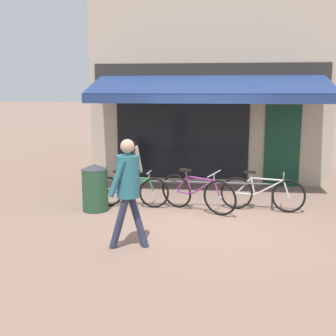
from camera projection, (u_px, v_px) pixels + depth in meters
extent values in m
plane|color=#846656|center=(198.00, 218.00, 8.20)|extent=(160.00, 160.00, 0.00)
cube|color=tan|center=(210.00, 85.00, 12.24)|extent=(6.31, 3.00, 5.24)
cube|color=black|center=(182.00, 137.00, 11.09)|extent=(3.47, 0.04, 2.20)
cube|color=#143D28|center=(282.00, 146.00, 10.83)|extent=(0.90, 0.04, 2.10)
cube|color=#282623|center=(210.00, 72.00, 10.70)|extent=(6.00, 0.06, 0.44)
cube|color=navy|center=(209.00, 84.00, 9.96)|extent=(5.68, 1.69, 0.50)
cube|color=navy|center=(208.00, 99.00, 9.20)|extent=(5.68, 0.03, 0.20)
cylinder|color=#47494F|center=(196.00, 182.00, 8.87)|extent=(3.28, 0.04, 0.04)
cylinder|color=#47494F|center=(123.00, 193.00, 9.10)|extent=(0.04, 0.04, 0.55)
cylinder|color=#47494F|center=(272.00, 197.00, 8.74)|extent=(0.04, 0.04, 0.55)
torus|color=black|center=(154.00, 193.00, 8.91)|extent=(0.64, 0.09, 0.65)
cylinder|color=#9E9EA3|center=(154.00, 193.00, 8.91)|extent=(0.07, 0.07, 0.07)
torus|color=black|center=(108.00, 191.00, 9.03)|extent=(0.64, 0.09, 0.65)
cylinder|color=#9E9EA3|center=(108.00, 191.00, 9.03)|extent=(0.07, 0.07, 0.07)
cylinder|color=#23703D|center=(137.00, 186.00, 8.94)|extent=(0.56, 0.05, 0.34)
cylinder|color=#23703D|center=(135.00, 178.00, 8.93)|extent=(0.61, 0.04, 0.05)
cylinder|color=#23703D|center=(122.00, 185.00, 8.98)|extent=(0.12, 0.06, 0.34)
cylinder|color=#23703D|center=(116.00, 192.00, 9.01)|extent=(0.35, 0.04, 0.05)
cylinder|color=#23703D|center=(114.00, 184.00, 9.00)|extent=(0.30, 0.05, 0.34)
cylinder|color=#23703D|center=(152.00, 186.00, 8.90)|extent=(0.15, 0.06, 0.31)
cylinder|color=#9E9EA3|center=(120.00, 175.00, 8.96)|extent=(0.06, 0.04, 0.11)
cube|color=black|center=(119.00, 172.00, 8.95)|extent=(0.24, 0.10, 0.06)
cylinder|color=#9E9EA3|center=(149.00, 175.00, 8.88)|extent=(0.03, 0.04, 0.14)
cylinder|color=#9E9EA3|center=(149.00, 172.00, 8.88)|extent=(0.03, 0.52, 0.06)
torus|color=black|center=(220.00, 198.00, 8.31)|extent=(0.70, 0.45, 0.73)
cylinder|color=#9E9EA3|center=(220.00, 198.00, 8.31)|extent=(0.09, 0.09, 0.08)
torus|color=black|center=(176.00, 191.00, 8.88)|extent=(0.70, 0.45, 0.73)
cylinder|color=#9E9EA3|center=(176.00, 191.00, 8.88)|extent=(0.09, 0.09, 0.08)
cylinder|color=#892D7A|center=(202.00, 188.00, 8.48)|extent=(0.51, 0.33, 0.39)
cylinder|color=#892D7A|center=(200.00, 178.00, 8.46)|extent=(0.58, 0.32, 0.05)
cylinder|color=#892D7A|center=(189.00, 185.00, 8.66)|extent=(0.12, 0.04, 0.39)
cylinder|color=#892D7A|center=(184.00, 193.00, 8.78)|extent=(0.34, 0.20, 0.05)
cylinder|color=#892D7A|center=(182.00, 184.00, 8.76)|extent=(0.27, 0.21, 0.38)
cylinder|color=#892D7A|center=(217.00, 189.00, 8.30)|extent=(0.15, 0.06, 0.35)
cylinder|color=#9E9EA3|center=(186.00, 174.00, 8.62)|extent=(0.06, 0.03, 0.11)
cube|color=black|center=(185.00, 170.00, 8.61)|extent=(0.26, 0.20, 0.06)
cylinder|color=#9E9EA3|center=(214.00, 177.00, 8.26)|extent=(0.04, 0.05, 0.14)
cylinder|color=#9E9EA3|center=(214.00, 174.00, 8.24)|extent=(0.26, 0.47, 0.08)
torus|color=black|center=(289.00, 196.00, 8.56)|extent=(0.69, 0.22, 0.68)
cylinder|color=#9E9EA3|center=(289.00, 196.00, 8.56)|extent=(0.08, 0.08, 0.08)
torus|color=black|center=(237.00, 193.00, 8.83)|extent=(0.69, 0.22, 0.68)
cylinder|color=#9E9EA3|center=(237.00, 193.00, 8.83)|extent=(0.08, 0.08, 0.08)
cylinder|color=#BCB7B2|center=(269.00, 188.00, 8.65)|extent=(0.59, 0.08, 0.36)
cylinder|color=#BCB7B2|center=(267.00, 179.00, 8.65)|extent=(0.65, 0.13, 0.05)
cylinder|color=#BCB7B2|center=(253.00, 186.00, 8.74)|extent=(0.12, 0.10, 0.36)
cylinder|color=#BCB7B2|center=(245.00, 194.00, 8.79)|extent=(0.37, 0.09, 0.05)
cylinder|color=#BCB7B2|center=(244.00, 186.00, 8.78)|extent=(0.32, 0.04, 0.35)
cylinder|color=#BCB7B2|center=(286.00, 188.00, 8.57)|extent=(0.15, 0.10, 0.33)
cylinder|color=#9E9EA3|center=(251.00, 176.00, 8.73)|extent=(0.06, 0.05, 0.11)
cube|color=black|center=(250.00, 172.00, 8.73)|extent=(0.25, 0.14, 0.06)
cylinder|color=#9E9EA3|center=(284.00, 177.00, 8.57)|extent=(0.03, 0.04, 0.14)
cylinder|color=#9E9EA3|center=(284.00, 174.00, 8.56)|extent=(0.10, 0.52, 0.08)
cylinder|color=#282D47|center=(138.00, 221.00, 6.67)|extent=(0.36, 0.17, 0.86)
cylinder|color=#282D47|center=(119.00, 224.00, 6.56)|extent=(0.36, 0.17, 0.86)
cylinder|color=#286675|center=(128.00, 176.00, 6.48)|extent=(0.41, 0.41, 0.65)
sphere|color=tan|center=(127.00, 146.00, 6.40)|extent=(0.22, 0.22, 0.22)
cylinder|color=#286675|center=(117.00, 179.00, 6.32)|extent=(0.29, 0.12, 0.58)
cylinder|color=#286675|center=(136.00, 165.00, 6.64)|extent=(0.23, 0.17, 0.29)
cylinder|color=tan|center=(138.00, 159.00, 6.61)|extent=(0.17, 0.19, 0.44)
cube|color=black|center=(135.00, 146.00, 6.53)|extent=(0.03, 0.07, 0.14)
cylinder|color=#23472D|center=(95.00, 190.00, 8.67)|extent=(0.53, 0.53, 0.87)
cone|color=#33353A|center=(94.00, 167.00, 8.58)|extent=(0.54, 0.54, 0.11)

